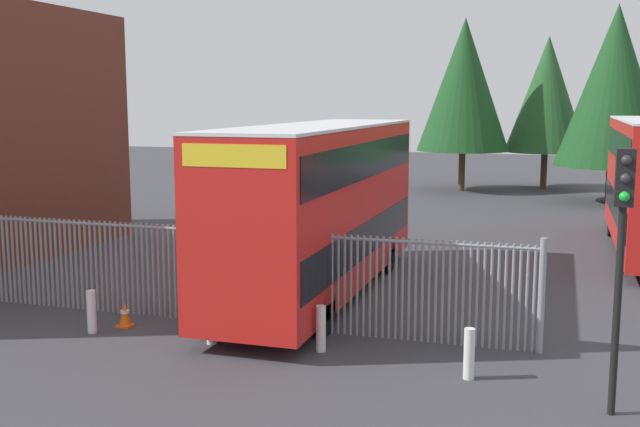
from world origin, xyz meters
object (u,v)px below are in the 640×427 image
bollard_near_left (92,312)px  bollard_near_right (321,329)px  double_decker_bus_near_gate (320,202)px  traffic_light_kerbside (622,233)px  bollard_far_right (469,354)px  traffic_cone_by_gate (125,314)px  bollard_center_front (211,322)px

bollard_near_left → bollard_near_right: (5.14, 0.33, 0.00)m
double_decker_bus_near_gate → traffic_light_kerbside: size_ratio=2.51×
bollard_near_right → bollard_far_right: (3.03, -0.65, 0.00)m
bollard_far_right → traffic_light_kerbside: size_ratio=0.22×
bollard_far_right → traffic_cone_by_gate: size_ratio=1.61×
double_decker_bus_near_gate → bollard_near_right: (1.40, -4.37, -1.95)m
bollard_near_left → bollard_near_right: size_ratio=1.00×
bollard_center_front → traffic_light_kerbside: (7.74, -1.33, 2.51)m
bollard_near_left → double_decker_bus_near_gate: bearing=51.6°
bollard_center_front → traffic_light_kerbside: bearing=-9.8°
bollard_near_left → bollard_far_right: (8.17, -0.31, 0.00)m
bollard_center_front → bollard_far_right: (5.35, -0.42, 0.00)m
bollard_near_left → bollard_center_front: (2.81, 0.11, 0.00)m
bollard_center_front → traffic_light_kerbside: traffic_light_kerbside is taller
double_decker_bus_near_gate → traffic_light_kerbside: bearing=-41.0°
bollard_center_front → bollard_far_right: bearing=-4.5°
bollard_near_left → traffic_cone_by_gate: (0.43, 0.62, -0.19)m
double_decker_bus_near_gate → bollard_near_right: size_ratio=11.38×
double_decker_bus_near_gate → bollard_near_left: double_decker_bus_near_gate is taller
double_decker_bus_near_gate → bollard_center_front: double_decker_bus_near_gate is taller
bollard_far_right → traffic_cone_by_gate: bearing=173.1°
double_decker_bus_near_gate → bollard_near_right: bearing=-72.2°
bollard_far_right → bollard_near_left: bearing=177.8°
double_decker_bus_near_gate → bollard_near_left: size_ratio=11.38×
bollard_near_left → traffic_cone_by_gate: size_ratio=1.61×
bollard_center_front → traffic_light_kerbside: size_ratio=0.22×
traffic_cone_by_gate → traffic_light_kerbside: 10.64m
bollard_near_left → bollard_near_right: 5.15m
double_decker_bus_near_gate → bollard_near_left: bearing=-128.4°
traffic_light_kerbside → bollard_center_front: bearing=170.2°
double_decker_bus_near_gate → traffic_cone_by_gate: (-3.30, -4.09, -2.13)m
bollard_near_right → traffic_light_kerbside: size_ratio=0.22×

